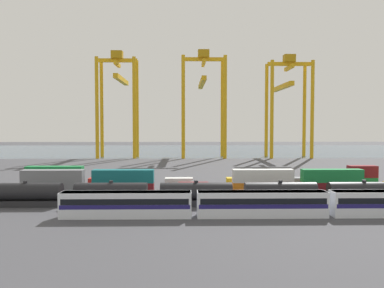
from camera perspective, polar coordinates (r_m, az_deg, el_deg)
name	(u,v)px	position (r m, az deg, el deg)	size (l,w,h in m)	color
ground_plane	(194,170)	(123.64, 0.34, -3.78)	(420.00, 420.00, 0.00)	#424247
harbour_water	(190,150)	(220.90, -0.32, -0.91)	(400.00, 110.00, 0.01)	#384C60
passenger_train	(262,203)	(61.79, 10.08, -8.39)	(61.27, 3.14, 3.90)	silver
freight_tank_row	(196,194)	(68.95, 0.61, -7.22)	(71.54, 2.96, 4.42)	#232326
shipping_container_0	(53,189)	(83.15, -19.52, -6.23)	(12.10, 2.44, 2.60)	slate
shipping_container_1	(53,176)	(82.79, -19.55, -4.45)	(12.10, 2.44, 2.60)	slate
shipping_container_2	(123,189)	(79.88, -9.92, -6.47)	(12.10, 2.44, 2.60)	maroon
shipping_container_3	(123,176)	(79.51, -9.94, -4.62)	(12.10, 2.44, 2.60)	#146066
shipping_container_4	(193,189)	(78.98, 0.19, -6.54)	(6.04, 2.44, 2.60)	maroon
shipping_container_5	(263,189)	(80.51, 10.22, -6.40)	(12.10, 2.44, 2.60)	orange
shipping_container_6	(263,176)	(80.14, 10.24, -4.57)	(12.10, 2.44, 2.60)	silver
shipping_container_7	(332,188)	(84.36, 19.60, -6.10)	(12.10, 2.44, 2.60)	maroon
shipping_container_8	(332,176)	(84.00, 19.63, -4.35)	(12.10, 2.44, 2.60)	#197538
shipping_container_10	(55,184)	(90.29, -19.27, -5.52)	(12.10, 2.44, 2.60)	orange
shipping_container_11	(55,172)	(89.96, -19.30, -3.88)	(12.10, 2.44, 2.60)	#197538
shipping_container_12	(117,184)	(87.08, -10.81, -5.72)	(12.10, 2.44, 2.60)	#AD211C
shipping_container_13	(179,184)	(85.86, -1.91, -5.79)	(6.04, 2.44, 2.60)	silver
shipping_container_14	(240,184)	(86.72, 7.03, -5.72)	(6.04, 2.44, 2.60)	gold
shipping_container_15	(301,183)	(89.60, 15.59, -5.53)	(12.10, 2.44, 2.60)	slate
shipping_container_16	(362,183)	(94.32, 23.44, -5.25)	(6.04, 2.44, 2.60)	#197538
shipping_container_17	(362,171)	(94.01, 23.47, -3.68)	(6.04, 2.44, 2.60)	maroon
gantry_crane_west	(118,93)	(176.18, -10.64, 7.27)	(17.26, 32.90, 45.94)	gold
gantry_crane_central	(203,92)	(175.16, 1.63, 7.49)	(19.19, 41.18, 46.55)	gold
gantry_crane_east	(287,96)	(179.85, 13.66, 6.83)	(18.77, 34.94, 44.65)	gold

